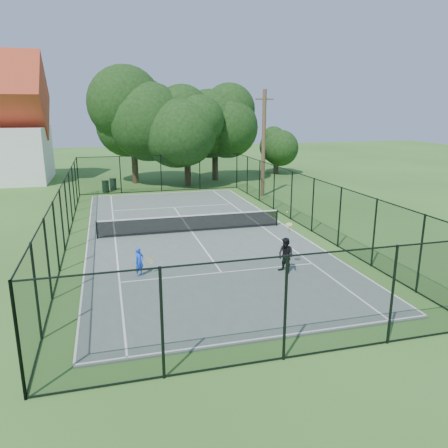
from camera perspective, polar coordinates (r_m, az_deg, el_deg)
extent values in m
plane|color=#336021|center=(24.08, -4.23, -1.17)|extent=(120.00, 120.00, 0.00)
cube|color=#4F5D55|center=(24.07, -4.23, -1.10)|extent=(11.00, 24.00, 0.06)
cylinder|color=black|center=(23.56, -16.28, -0.74)|extent=(0.08, 0.08, 0.95)
cylinder|color=black|center=(25.32, 6.92, 0.81)|extent=(0.08, 0.08, 0.95)
cube|color=black|center=(23.94, -4.25, 0.06)|extent=(10.00, 0.03, 0.88)
cube|color=white|center=(23.83, -4.27, 1.10)|extent=(10.00, 0.05, 0.06)
cylinder|color=#332114|center=(40.98, -11.58, 7.90)|extent=(0.56, 0.56, 3.81)
sphere|color=black|center=(40.73, -11.85, 12.97)|extent=(6.88, 6.88, 6.88)
cylinder|color=#332114|center=(38.98, -4.78, 7.55)|extent=(0.56, 0.56, 3.47)
sphere|color=black|center=(38.71, -4.89, 12.39)|extent=(6.22, 6.22, 6.22)
cylinder|color=#332114|center=(42.01, -1.17, 8.50)|extent=(0.56, 0.56, 4.02)
sphere|color=black|center=(41.77, -1.20, 13.42)|extent=(6.38, 6.38, 6.38)
cylinder|color=#332114|center=(46.70, 6.83, 7.89)|extent=(0.56, 0.56, 2.17)
sphere|color=black|center=(46.50, 6.90, 10.38)|extent=(3.79, 3.79, 3.79)
cylinder|color=black|center=(36.98, -15.21, 4.70)|extent=(0.54, 0.54, 0.92)
cylinder|color=black|center=(36.91, -15.26, 5.44)|extent=(0.58, 0.58, 0.05)
cylinder|color=black|center=(37.99, -14.29, 5.03)|extent=(0.54, 0.54, 0.93)
cylinder|color=black|center=(37.92, -14.33, 5.75)|extent=(0.58, 0.58, 0.05)
cylinder|color=#4C3823|center=(33.94, 5.19, 10.36)|extent=(0.30, 0.30, 8.03)
cube|color=#4C3823|center=(33.85, 5.32, 15.92)|extent=(1.40, 0.10, 0.10)
imported|color=blue|center=(17.89, -11.01, -4.89)|extent=(0.52, 0.50, 1.20)
torus|color=gold|center=(18.08, -9.61, -4.77)|extent=(0.27, 0.18, 0.29)
cylinder|color=silver|center=(18.08, -9.61, -4.77)|extent=(0.23, 0.15, 0.25)
imported|color=black|center=(18.06, 8.07, -4.10)|extent=(0.84, 0.90, 1.48)
torus|color=gold|center=(18.12, 8.50, -0.05)|extent=(0.30, 0.28, 0.14)
cylinder|color=silver|center=(18.12, 8.50, -0.05)|extent=(0.26, 0.24, 0.11)
sphere|color=#CCE526|center=(18.19, 8.24, 1.55)|extent=(0.07, 0.07, 0.07)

